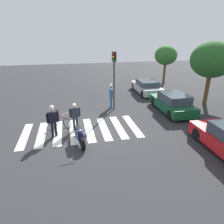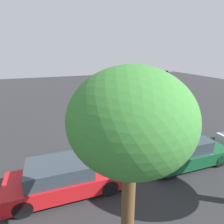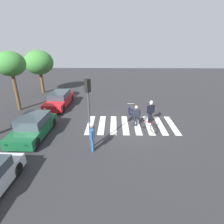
# 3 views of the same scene
# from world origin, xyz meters

# --- Properties ---
(ground_plane) EXTENTS (60.00, 60.00, 0.00)m
(ground_plane) POSITION_xyz_m (0.00, 0.00, 0.00)
(ground_plane) COLOR #2B2B2D
(police_motorcycle) EXTENTS (2.05, 0.64, 1.03)m
(police_motorcycle) POSITION_xyz_m (1.44, -0.20, 0.45)
(police_motorcycle) COLOR black
(police_motorcycle) RESTS_ON ground_plane
(leaning_bicycle) EXTENTS (1.33, 1.16, 1.00)m
(leaning_bicycle) POSITION_xyz_m (-0.85, -1.15, 0.38)
(leaning_bicycle) COLOR black
(leaning_bicycle) RESTS_ON ground_plane
(officer_on_foot) EXTENTS (0.36, 0.65, 1.83)m
(officer_on_foot) POSITION_xyz_m (0.43, -1.51, 1.06)
(officer_on_foot) COLOR black
(officer_on_foot) RESTS_ON ground_plane
(officer_by_motorcycle) EXTENTS (0.29, 0.65, 1.64)m
(officer_by_motorcycle) POSITION_xyz_m (-0.20, -0.31, 0.93)
(officer_by_motorcycle) COLOR #1E232D
(officer_by_motorcycle) RESTS_ON ground_plane
(pedestrian_bystander) EXTENTS (0.69, 0.25, 1.86)m
(pedestrian_bystander) POSITION_xyz_m (-3.47, 2.53, 1.09)
(pedestrian_bystander) COLOR #2D5999
(pedestrian_bystander) RESTS_ON ground_plane
(crosswalk_stripes) EXTENTS (3.23, 6.75, 0.01)m
(crosswalk_stripes) POSITION_xyz_m (0.00, 0.00, 0.00)
(crosswalk_stripes) COLOR silver
(crosswalk_stripes) RESTS_ON ground_plane
(car_silver_sedan) EXTENTS (4.32, 1.97, 1.25)m
(car_silver_sedan) POSITION_xyz_m (-6.90, 6.79, 0.61)
(car_silver_sedan) COLOR black
(car_silver_sedan) RESTS_ON ground_plane
(car_green_compact) EXTENTS (4.24, 1.93, 1.40)m
(car_green_compact) POSITION_xyz_m (-1.71, 6.73, 0.66)
(car_green_compact) COLOR black
(car_green_compact) RESTS_ON ground_plane
(traffic_light_pole) EXTENTS (0.35, 0.34, 4.20)m
(traffic_light_pole) POSITION_xyz_m (-3.16, 2.69, 2.82)
(traffic_light_pole) COLOR #38383D
(traffic_light_pole) RESTS_ON ground_plane
(street_tree_near) EXTENTS (2.42, 2.42, 4.20)m
(street_tree_near) POSITION_xyz_m (-10.10, 10.15, 3.15)
(street_tree_near) COLOR brown
(street_tree_near) RESTS_ON ground_plane
(street_tree_mid) EXTENTS (3.16, 3.16, 4.87)m
(street_tree_mid) POSITION_xyz_m (-2.66, 10.15, 3.51)
(street_tree_mid) COLOR brown
(street_tree_mid) RESTS_ON ground_plane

